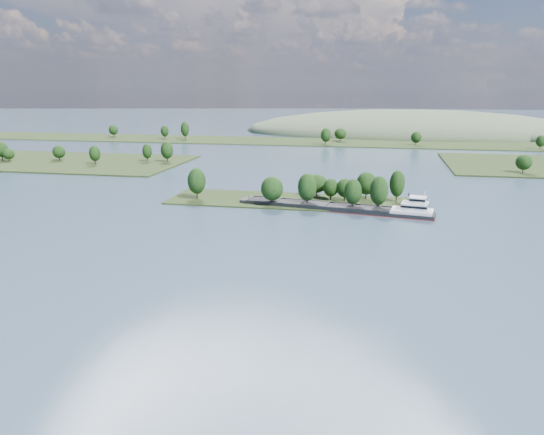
# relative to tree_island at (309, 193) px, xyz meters

# --- Properties ---
(ground) EXTENTS (1800.00, 1800.00, 0.00)m
(ground) POSITION_rel_tree_island_xyz_m (-5.61, -58.77, -4.01)
(ground) COLOR #334758
(ground) RESTS_ON ground
(tree_island) EXTENTS (100.00, 30.00, 13.88)m
(tree_island) POSITION_rel_tree_island_xyz_m (0.00, 0.00, 0.00)
(tree_island) COLOR black
(tree_island) RESTS_ON ground
(back_shoreline) EXTENTS (900.00, 60.00, 15.78)m
(back_shoreline) POSITION_rel_tree_island_xyz_m (0.85, 220.99, -3.38)
(back_shoreline) COLOR black
(back_shoreline) RESTS_ON ground
(hill_west) EXTENTS (320.00, 160.00, 44.00)m
(hill_west) POSITION_rel_tree_island_xyz_m (54.39, 321.23, -4.01)
(hill_west) COLOR #425138
(hill_west) RESTS_ON ground
(cargo_barge) EXTENTS (72.98, 20.51, 9.81)m
(cargo_barge) POSITION_rel_tree_island_xyz_m (15.70, -10.32, -2.77)
(cargo_barge) COLOR black
(cargo_barge) RESTS_ON ground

